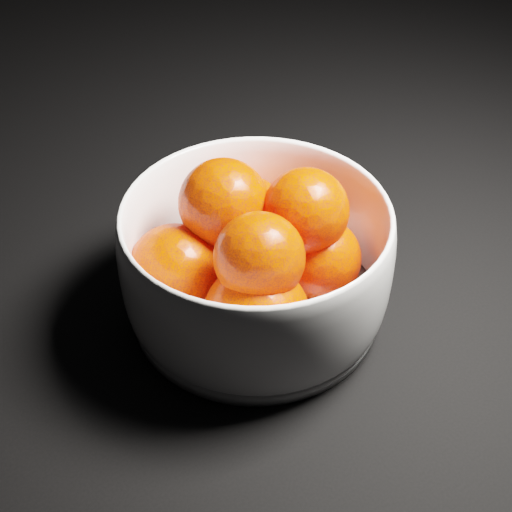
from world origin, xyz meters
TOP-DOWN VIEW (x-y plane):
  - ground at (0.00, 0.00)m, footprint 3.00×3.00m
  - bowl at (-0.25, -0.17)m, footprint 0.20×0.20m
  - orange_pile at (-0.25, -0.16)m, footprint 0.17×0.17m

SIDE VIEW (x-z plane):
  - ground at x=0.00m, z-range 0.00..0.00m
  - bowl at x=-0.25m, z-range 0.00..0.10m
  - orange_pile at x=-0.25m, z-range 0.01..0.12m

